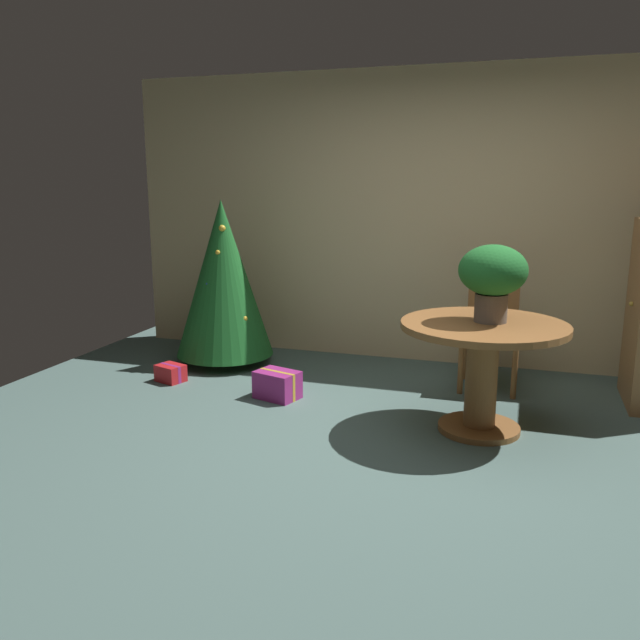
{
  "coord_description": "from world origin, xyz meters",
  "views": [
    {
      "loc": [
        0.69,
        -3.63,
        1.64
      ],
      "look_at": [
        -0.55,
        0.23,
        0.76
      ],
      "focal_mm": 36.16,
      "sensor_mm": 36.0,
      "label": 1
    }
  ],
  "objects_px": {
    "flower_vase": "(493,274)",
    "gift_box_red": "(171,373)",
    "gift_box_purple": "(277,385)",
    "round_dining_table": "(483,356)",
    "wooden_chair_far": "(492,324)",
    "holiday_tree": "(223,278)"
  },
  "relations": [
    {
      "from": "wooden_chair_far",
      "to": "holiday_tree",
      "type": "xyz_separation_m",
      "value": [
        -2.33,
        -0.06,
        0.27
      ]
    },
    {
      "from": "flower_vase",
      "to": "holiday_tree",
      "type": "bearing_deg",
      "value": 158.77
    },
    {
      "from": "gift_box_purple",
      "to": "gift_box_red",
      "type": "distance_m",
      "value": 1.01
    },
    {
      "from": "flower_vase",
      "to": "gift_box_purple",
      "type": "xyz_separation_m",
      "value": [
        -1.56,
        0.16,
        -0.94
      ]
    },
    {
      "from": "wooden_chair_far",
      "to": "holiday_tree",
      "type": "height_order",
      "value": "holiday_tree"
    },
    {
      "from": "flower_vase",
      "to": "gift_box_purple",
      "type": "height_order",
      "value": "flower_vase"
    },
    {
      "from": "wooden_chair_far",
      "to": "gift_box_purple",
      "type": "relative_size",
      "value": 2.48
    },
    {
      "from": "wooden_chair_far",
      "to": "gift_box_red",
      "type": "relative_size",
      "value": 3.46
    },
    {
      "from": "gift_box_purple",
      "to": "holiday_tree",
      "type": "bearing_deg",
      "value": 136.73
    },
    {
      "from": "round_dining_table",
      "to": "wooden_chair_far",
      "type": "distance_m",
      "value": 1.02
    },
    {
      "from": "flower_vase",
      "to": "gift_box_purple",
      "type": "relative_size",
      "value": 1.36
    },
    {
      "from": "holiday_tree",
      "to": "wooden_chair_far",
      "type": "bearing_deg",
      "value": 1.38
    },
    {
      "from": "wooden_chair_far",
      "to": "flower_vase",
      "type": "bearing_deg",
      "value": -88.08
    },
    {
      "from": "holiday_tree",
      "to": "gift_box_purple",
      "type": "bearing_deg",
      "value": -43.27
    },
    {
      "from": "round_dining_table",
      "to": "holiday_tree",
      "type": "distance_m",
      "value": 2.54
    },
    {
      "from": "wooden_chair_far",
      "to": "gift_box_purple",
      "type": "xyz_separation_m",
      "value": [
        -1.52,
        -0.82,
        -0.41
      ]
    },
    {
      "from": "gift_box_red",
      "to": "holiday_tree",
      "type": "bearing_deg",
      "value": 73.54
    },
    {
      "from": "flower_vase",
      "to": "gift_box_purple",
      "type": "distance_m",
      "value": 1.83
    },
    {
      "from": "flower_vase",
      "to": "gift_box_red",
      "type": "relative_size",
      "value": 1.9
    },
    {
      "from": "wooden_chair_far",
      "to": "round_dining_table",
      "type": "bearing_deg",
      "value": -90.0
    },
    {
      "from": "round_dining_table",
      "to": "gift_box_red",
      "type": "relative_size",
      "value": 4.07
    },
    {
      "from": "flower_vase",
      "to": "gift_box_red",
      "type": "xyz_separation_m",
      "value": [
        -2.56,
        0.28,
        -0.98
      ]
    }
  ]
}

